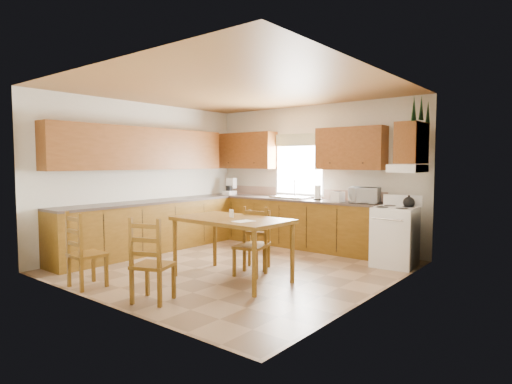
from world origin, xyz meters
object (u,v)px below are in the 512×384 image
Objects in this scene: chair_far_left at (250,242)px; chair_near_left at (87,249)px; chair_far_right at (257,240)px; stove at (395,237)px; dining_table at (232,249)px; chair_near_right at (153,259)px; microwave at (365,195)px.

chair_near_left is at bearing -139.76° from chair_far_left.
chair_far_left is 1.10× the size of chair_far_right.
stove is 2.60m from dining_table.
stove is at bearing 38.74° from chair_far_left.
chair_near_right is (-1.56, -3.42, 0.04)m from stove.
stove reaches higher than chair_far_right.
chair_near_right is at bearing -114.05° from chair_far_right.
chair_near_right reaches higher than chair_far_left.
microwave is 0.51× the size of chair_far_right.
dining_table is at bearing -128.86° from stove.
chair_near_left is (-2.69, -3.58, 0.04)m from stove.
microwave is 3.89m from chair_near_right.
stove is at bearing -136.58° from chair_near_right.
chair_far_right is (-1.56, -1.49, -0.01)m from stove.
dining_table is 1.62× the size of chair_near_right.
microwave is 4.44m from chair_near_left.
dining_table is at bearing -113.88° from chair_far_left.
chair_near_left is at bearing -142.56° from chair_far_right.
chair_near_left is at bearing -129.33° from dining_table.
chair_near_left is (-2.03, -3.91, -0.57)m from microwave.
chair_far_left is (1.28, 1.76, -0.01)m from chair_near_left.
chair_near_left is (-1.22, -1.43, 0.06)m from dining_table.
chair_far_right is at bearing -128.36° from microwave.
chair_far_right reaches higher than dining_table.
chair_near_left is at bearing -131.46° from stove.
chair_near_left reaches higher than chair_far_left.
chair_far_left is at bearing -122.44° from chair_near_left.
stove is 2.31m from chair_far_left.
stove is 2.16m from chair_far_right.
chair_near_right is at bearing -119.02° from stove.
dining_table is 1.89m from chair_near_left.
microwave is 2.68m from dining_table.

